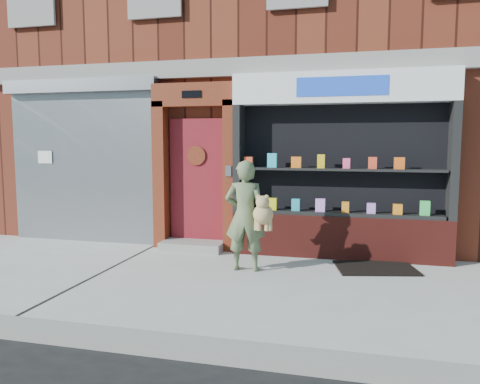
% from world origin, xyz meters
% --- Properties ---
extents(ground, '(80.00, 80.00, 0.00)m').
position_xyz_m(ground, '(0.00, 0.00, 0.00)').
color(ground, '#9E9E99').
rests_on(ground, ground).
extents(curb, '(60.00, 0.30, 0.12)m').
position_xyz_m(curb, '(0.00, -2.15, 0.06)').
color(curb, gray).
rests_on(curb, ground).
extents(building, '(12.00, 8.16, 8.00)m').
position_xyz_m(building, '(-0.00, 5.99, 4.00)').
color(building, '#4E1C11').
rests_on(building, ground).
extents(shutter_bay, '(3.10, 0.30, 3.04)m').
position_xyz_m(shutter_bay, '(-3.00, 1.93, 1.72)').
color(shutter_bay, gray).
rests_on(shutter_bay, ground).
extents(red_door_bay, '(1.52, 0.58, 2.90)m').
position_xyz_m(red_door_bay, '(-0.75, 1.86, 1.46)').
color(red_door_bay, '#551D0E').
rests_on(red_door_bay, ground).
extents(pharmacy_bay, '(3.50, 0.41, 3.00)m').
position_xyz_m(pharmacy_bay, '(1.75, 1.81, 1.37)').
color(pharmacy_bay, '#591A15').
rests_on(pharmacy_bay, ground).
extents(woman, '(0.75, 0.46, 1.63)m').
position_xyz_m(woman, '(0.47, 0.66, 0.82)').
color(woman, '#5A6A46').
rests_on(woman, ground).
extents(doormat, '(1.29, 1.03, 0.03)m').
position_xyz_m(doormat, '(2.32, 1.20, 0.01)').
color(doormat, black).
rests_on(doormat, ground).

